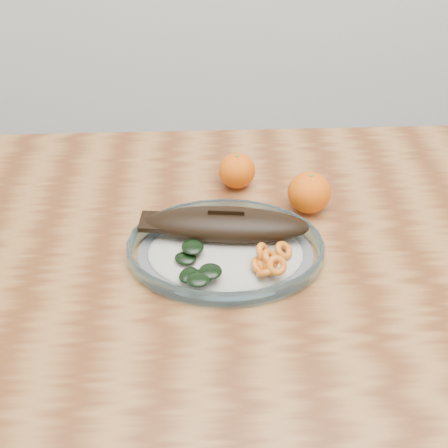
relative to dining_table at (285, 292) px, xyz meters
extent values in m
cube|color=brown|center=(0.00, 0.00, 0.08)|extent=(1.20, 0.80, 0.04)
cylinder|color=brown|center=(-0.54, 0.34, -0.30)|extent=(0.06, 0.06, 0.71)
ellipsoid|color=white|center=(-0.11, -0.01, 0.10)|extent=(0.60, 0.44, 0.01)
torus|color=#86BACF|center=(-0.11, -0.01, 0.11)|extent=(0.60, 0.60, 0.03)
ellipsoid|color=white|center=(-0.11, -0.01, 0.12)|extent=(0.54, 0.39, 0.02)
ellipsoid|color=black|center=(-0.11, 0.03, 0.15)|extent=(0.28, 0.11, 0.05)
ellipsoid|color=black|center=(-0.11, 0.03, 0.14)|extent=(0.24, 0.09, 0.02)
cube|color=black|center=(-0.22, 0.04, 0.15)|extent=(0.06, 0.05, 0.01)
cube|color=black|center=(-0.11, 0.03, 0.17)|extent=(0.06, 0.01, 0.02)
torus|color=#D34B0F|center=(-0.04, -0.05, 0.14)|extent=(0.03, 0.04, 0.04)
torus|color=#D34B0F|center=(-0.05, -0.06, 0.14)|extent=(0.04, 0.04, 0.03)
torus|color=#D34B0F|center=(-0.02, -0.02, 0.14)|extent=(0.05, 0.05, 0.03)
torus|color=#D34B0F|center=(-0.05, -0.07, 0.14)|extent=(0.04, 0.03, 0.04)
torus|color=#D34B0F|center=(-0.04, -0.06, 0.14)|extent=(0.03, 0.04, 0.04)
torus|color=#D34B0F|center=(-0.05, -0.06, 0.14)|extent=(0.04, 0.04, 0.03)
torus|color=#D34B0F|center=(-0.03, -0.07, 0.15)|extent=(0.04, 0.04, 0.03)
torus|color=#D34B0F|center=(-0.05, -0.04, 0.15)|extent=(0.04, 0.04, 0.04)
torus|color=#D34B0F|center=(-0.04, -0.06, 0.15)|extent=(0.04, 0.04, 0.03)
ellipsoid|color=black|center=(-0.17, -0.07, 0.14)|extent=(0.04, 0.04, 0.01)
ellipsoid|color=black|center=(-0.17, -0.04, 0.14)|extent=(0.04, 0.04, 0.01)
ellipsoid|color=black|center=(-0.15, -0.08, 0.14)|extent=(0.04, 0.04, 0.01)
ellipsoid|color=black|center=(-0.13, -0.08, 0.15)|extent=(0.04, 0.04, 0.01)
ellipsoid|color=black|center=(-0.16, -0.02, 0.15)|extent=(0.05, 0.05, 0.01)
ellipsoid|color=black|center=(-0.15, -0.09, 0.15)|extent=(0.04, 0.03, 0.01)
sphere|color=#EC3904|center=(-0.08, 0.19, 0.13)|extent=(0.07, 0.07, 0.07)
sphere|color=#EC3904|center=(0.05, 0.11, 0.14)|extent=(0.08, 0.08, 0.08)
camera|label=1|loc=(-0.14, -0.69, 0.74)|focal=45.00mm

